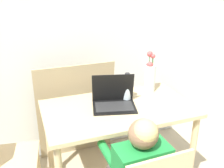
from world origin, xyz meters
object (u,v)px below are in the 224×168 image
(person_seated, at_px, (137,167))
(flower_vase, at_px, (150,76))
(laptop, at_px, (114,99))
(water_bottle, at_px, (127,88))

(person_seated, bearing_deg, flower_vase, -123.15)
(person_seated, relative_size, flower_vase, 2.72)
(person_seated, distance_m, laptop, 0.63)
(person_seated, xyz_separation_m, flower_vase, (0.46, 0.75, 0.27))
(flower_vase, height_order, water_bottle, flower_vase)
(water_bottle, bearing_deg, flower_vase, 20.37)
(laptop, bearing_deg, flower_vase, 35.43)
(person_seated, relative_size, laptop, 2.58)
(laptop, xyz_separation_m, water_bottle, (0.14, 0.06, 0.05))
(flower_vase, relative_size, water_bottle, 1.54)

